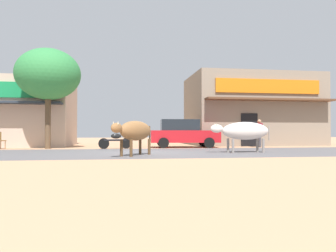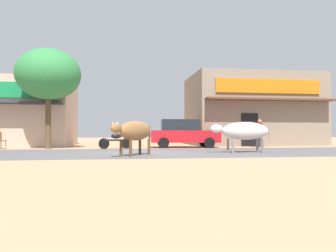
# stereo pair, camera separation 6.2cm
# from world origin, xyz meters

# --- Properties ---
(ground) EXTENTS (80.00, 80.00, 0.00)m
(ground) POSITION_xyz_m (0.00, 0.00, 0.00)
(ground) COLOR tan
(asphalt_road) EXTENTS (72.00, 6.75, 0.00)m
(asphalt_road) POSITION_xyz_m (0.00, 0.00, 0.00)
(asphalt_road) COLOR #5D5A5C
(asphalt_road) RESTS_ON ground
(storefront_left_cafe) EXTENTS (6.27, 6.43, 4.26)m
(storefront_left_cafe) POSITION_xyz_m (-7.26, 8.10, 2.13)
(storefront_left_cafe) COLOR #C6AA95
(storefront_left_cafe) RESTS_ON ground
(storefront_right_club) EXTENTS (8.81, 6.43, 4.94)m
(storefront_right_club) POSITION_xyz_m (8.48, 8.11, 2.47)
(storefront_right_club) COLOR gray
(storefront_right_club) RESTS_ON ground
(roadside_tree) EXTENTS (3.47, 3.47, 5.45)m
(roadside_tree) POSITION_xyz_m (-4.85, 4.17, 4.04)
(roadside_tree) COLOR brown
(roadside_tree) RESTS_ON ground
(parked_hatchback_car) EXTENTS (4.10, 2.05, 1.64)m
(parked_hatchback_car) POSITION_xyz_m (2.72, 4.51, 0.84)
(parked_hatchback_car) COLOR red
(parked_hatchback_car) RESTS_ON ground
(parked_motorcycle) EXTENTS (1.77, 0.37, 1.04)m
(parked_motorcycle) POSITION_xyz_m (-1.20, 3.60, 0.46)
(parked_motorcycle) COLOR black
(parked_motorcycle) RESTS_ON ground
(cow_near_brown) EXTENTS (1.84, 2.34, 1.33)m
(cow_near_brown) POSITION_xyz_m (-0.43, -1.77, 0.94)
(cow_near_brown) COLOR olive
(cow_near_brown) RESTS_ON ground
(cow_far_dark) EXTENTS (2.80, 0.91, 1.35)m
(cow_far_dark) POSITION_xyz_m (4.44, -0.62, 0.95)
(cow_far_dark) COLOR silver
(cow_far_dark) RESTS_ON ground
(pedestrian_by_shop) EXTENTS (0.47, 0.61, 1.67)m
(pedestrian_by_shop) POSITION_xyz_m (7.26, 4.05, 0.98)
(pedestrian_by_shop) COLOR #3F3F47
(pedestrian_by_shop) RESTS_ON ground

